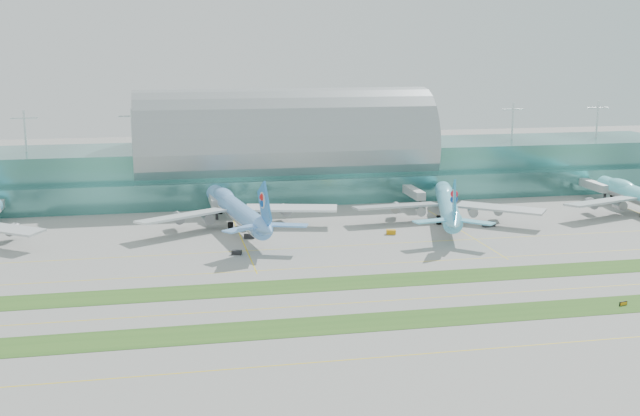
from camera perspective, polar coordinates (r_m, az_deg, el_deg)
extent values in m
plane|color=gray|center=(207.79, 3.03, -5.45)|extent=(700.00, 700.00, 0.00)
cube|color=#3D7A75|center=(330.01, -2.59, 2.76)|extent=(340.00, 42.00, 20.00)
cube|color=#3D7A75|center=(307.51, -1.89, 1.16)|extent=(340.00, 8.00, 10.00)
ellipsoid|color=#9EA5A8|center=(328.61, -2.61, 4.48)|extent=(340.00, 46.20, 16.17)
cylinder|color=white|center=(327.70, -2.62, 5.87)|extent=(0.80, 0.80, 16.00)
cube|color=#B2B7B7|center=(293.12, -7.51, 0.64)|extent=(3.50, 22.00, 3.00)
cylinder|color=black|center=(284.04, -7.35, -0.43)|extent=(1.00, 1.00, 4.00)
cube|color=#B2B7B7|center=(307.27, 6.57, 1.17)|extent=(3.50, 22.00, 3.00)
cylinder|color=black|center=(298.62, 7.15, 0.17)|extent=(1.00, 1.00, 4.00)
cube|color=#B2B7B7|center=(337.87, 18.77, 1.58)|extent=(3.50, 22.00, 3.00)
cylinder|color=black|center=(330.03, 19.59, 0.68)|extent=(1.00, 1.00, 4.00)
cube|color=#2D591E|center=(182.20, 5.25, -7.97)|extent=(420.00, 12.00, 0.08)
cube|color=#2D591E|center=(209.63, 2.89, -5.28)|extent=(420.00, 12.00, 0.08)
cube|color=yellow|center=(164.43, 7.27, -10.26)|extent=(420.00, 0.35, 0.01)
cube|color=yellow|center=(194.92, 4.06, -6.63)|extent=(420.00, 0.35, 0.01)
cube|color=yellow|center=(224.54, 1.88, -4.13)|extent=(420.00, 0.35, 0.01)
cube|color=yellow|center=(245.25, 0.70, -2.76)|extent=(420.00, 0.35, 0.01)
cube|color=silver|center=(263.35, -21.67, -1.35)|extent=(27.67, 23.41, 1.19)
cylinder|color=#6DA8EF|center=(269.69, -5.97, -0.11)|extent=(16.06, 64.58, 6.43)
ellipsoid|color=#6DA8EF|center=(286.53, -6.87, 0.93)|extent=(8.99, 20.26, 4.58)
cone|color=#6DA8EF|center=(302.81, -7.59, 1.15)|extent=(7.14, 6.10, 6.43)
cone|color=#6DA8EF|center=(235.18, -3.79, -1.51)|extent=(7.45, 10.15, 6.11)
cube|color=white|center=(263.97, -9.79, -0.57)|extent=(30.77, 22.60, 1.27)
cylinder|color=gray|center=(270.65, -9.02, -0.71)|extent=(4.35, 6.17, 3.53)
cube|color=white|center=(272.88, -2.06, 0.00)|extent=(32.10, 14.78, 1.27)
cylinder|color=gray|center=(277.20, -3.33, -0.29)|extent=(4.35, 6.17, 3.53)
cube|color=#2F7ED4|center=(235.73, -3.96, 0.14)|extent=(2.67, 13.58, 14.96)
cylinder|color=silver|center=(236.40, -4.03, 0.56)|extent=(1.67, 5.07, 4.98)
cylinder|color=black|center=(293.95, -7.13, -0.10)|extent=(1.87, 1.87, 3.11)
cylinder|color=black|center=(266.05, -6.38, -1.33)|extent=(1.87, 1.87, 3.11)
cylinder|color=black|center=(267.55, -5.08, -1.23)|extent=(1.87, 1.87, 3.11)
cylinder|color=#6DCFF0|center=(280.92, 9.05, 0.22)|extent=(23.99, 60.50, 6.14)
ellipsoid|color=#6DCFF0|center=(297.46, 8.87, 1.20)|extent=(11.09, 19.56, 4.38)
cone|color=#6DCFF0|center=(313.38, 8.71, 1.42)|extent=(7.33, 6.55, 6.14)
cone|color=#6DCFF0|center=(246.83, 9.50, -1.10)|extent=(8.21, 10.24, 5.84)
cube|color=#BABFC1|center=(278.54, 5.40, 0.14)|extent=(30.24, 9.94, 1.21)
cylinder|color=#979B9F|center=(284.22, 6.30, -0.08)|extent=(4.83, 6.20, 3.37)
cube|color=#BABFC1|center=(280.71, 12.70, -0.01)|extent=(27.76, 24.55, 1.21)
cylinder|color=#979B9F|center=(285.82, 11.67, -0.18)|extent=(4.83, 6.20, 3.37)
cube|color=#2C95C7|center=(247.47, 9.52, 0.41)|extent=(4.41, 12.62, 14.28)
cylinder|color=white|center=(248.16, 9.52, 0.79)|extent=(2.26, 4.81, 4.76)
cylinder|color=black|center=(304.66, 8.78, 0.25)|extent=(1.78, 1.78, 2.97)
cylinder|color=black|center=(277.82, 8.45, -0.85)|extent=(1.78, 1.78, 2.97)
cylinder|color=black|center=(278.18, 9.67, -0.87)|extent=(1.78, 1.78, 2.97)
ellipsoid|color=#71EBF9|center=(326.65, 20.65, 1.54)|extent=(6.98, 19.25, 4.44)
cone|color=#71EBF9|center=(340.91, 19.34, 1.74)|extent=(6.50, 5.37, 6.23)
cube|color=silver|center=(301.67, 19.37, 0.43)|extent=(30.98, 16.87, 1.23)
cylinder|color=gray|center=(308.86, 19.63, 0.26)|extent=(3.72, 5.71, 3.42)
cylinder|color=black|center=(333.11, 20.07, 0.66)|extent=(1.81, 1.81, 3.01)
cube|color=black|center=(237.24, -5.94, -3.16)|extent=(3.23, 2.49, 1.24)
cube|color=black|center=(256.19, -5.07, -2.02)|extent=(3.50, 2.24, 1.36)
cube|color=orange|center=(261.76, 5.08, -1.71)|extent=(3.42, 2.55, 1.45)
cube|color=black|center=(277.16, 11.91, -1.16)|extent=(4.51, 2.54, 1.54)
cube|color=black|center=(204.42, 20.76, -6.37)|extent=(2.35, 0.80, 1.00)
cube|color=orange|center=(204.31, 20.79, -6.38)|extent=(1.95, 0.52, 0.73)
cylinder|color=black|center=(203.92, 20.59, -6.48)|extent=(0.11, 0.11, 0.45)
cylinder|color=black|center=(205.07, 20.91, -6.40)|extent=(0.11, 0.11, 0.45)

